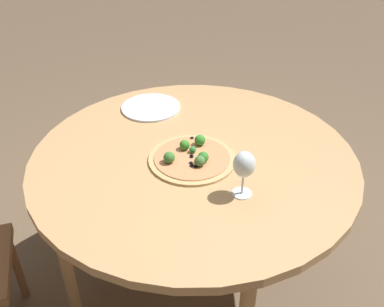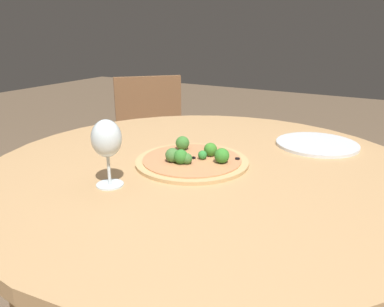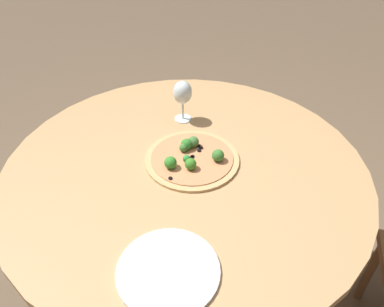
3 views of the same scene
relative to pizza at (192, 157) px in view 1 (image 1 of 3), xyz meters
The scene contains 5 objects.
ground_plane 0.79m from the pizza, 108.74° to the left, with size 12.00×12.00×0.00m, color brown.
dining_table 0.08m from the pizza, 108.74° to the left, with size 1.27×1.27×0.77m.
pizza is the anchor object (origin of this frame).
wine_glass 0.29m from the pizza, 22.46° to the right, with size 0.08×0.08×0.17m.
plate_near 0.46m from the pizza, 142.04° to the left, with size 0.27×0.27×0.01m.
Camera 1 is at (0.63, -1.22, 1.71)m, focal length 40.00 mm.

